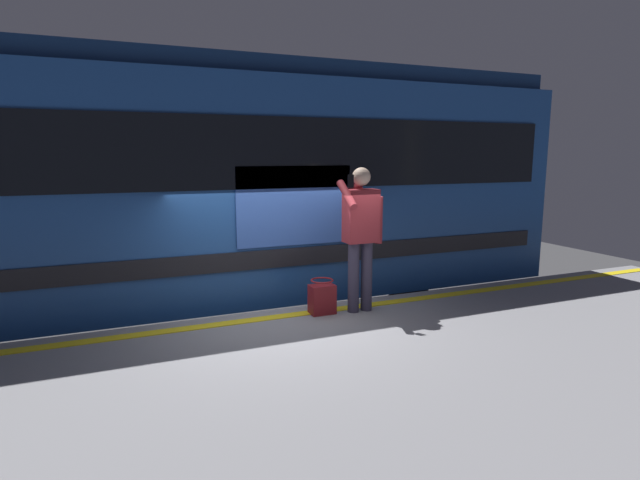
# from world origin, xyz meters

# --- Properties ---
(ground_plane) EXTENTS (23.55, 23.55, 0.00)m
(ground_plane) POSITION_xyz_m (0.00, 0.00, 0.00)
(ground_plane) COLOR #3D3D3F
(platform) EXTENTS (13.04, 5.06, 1.05)m
(platform) POSITION_xyz_m (0.00, 2.53, 0.52)
(platform) COLOR gray
(platform) RESTS_ON ground
(safety_line) EXTENTS (12.78, 0.16, 0.01)m
(safety_line) POSITION_xyz_m (0.00, 0.30, 1.05)
(safety_line) COLOR yellow
(safety_line) RESTS_ON platform
(track_rail_near) EXTENTS (16.96, 0.08, 0.16)m
(track_rail_near) POSITION_xyz_m (0.00, -1.13, 0.08)
(track_rail_near) COLOR slate
(track_rail_near) RESTS_ON ground
(track_rail_far) EXTENTS (16.96, 0.08, 0.16)m
(track_rail_far) POSITION_xyz_m (0.00, -2.57, 0.08)
(track_rail_far) COLOR slate
(track_rail_far) RESTS_ON ground
(train_carriage) EXTENTS (13.37, 3.06, 4.05)m
(train_carriage) POSITION_xyz_m (1.96, -1.84, 2.56)
(train_carriage) COLOR #1E478C
(train_carriage) RESTS_ON ground
(passenger) EXTENTS (0.57, 0.55, 1.77)m
(passenger) POSITION_xyz_m (-0.94, 0.45, 2.09)
(passenger) COLOR #383347
(passenger) RESTS_ON platform
(handbag) EXTENTS (0.30, 0.28, 0.43)m
(handbag) POSITION_xyz_m (-0.47, 0.37, 1.24)
(handbag) COLOR maroon
(handbag) RESTS_ON platform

